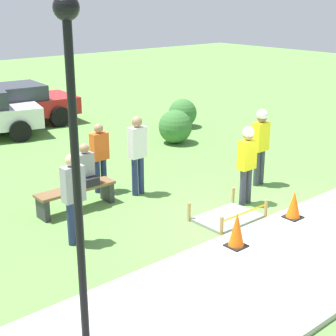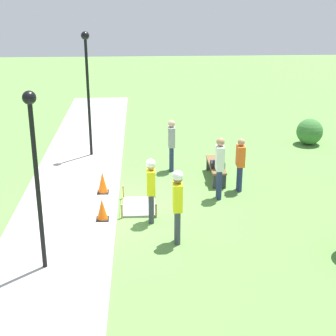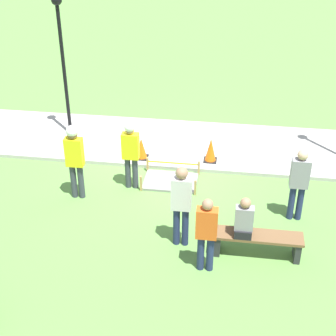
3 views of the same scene
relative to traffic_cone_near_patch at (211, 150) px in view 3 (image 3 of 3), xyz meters
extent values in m
plane|color=#5B8E42|center=(1.14, 0.47, -0.42)|extent=(60.00, 60.00, 0.00)
cube|color=#ADAAA3|center=(1.14, -0.92, -0.37)|extent=(28.00, 2.78, 0.10)
cube|color=gray|center=(0.91, 1.06, -0.39)|extent=(1.31, 0.91, 0.06)
cube|color=tan|center=(0.25, 0.60, -0.22)|extent=(0.05, 0.05, 0.40)
cube|color=tan|center=(1.56, 0.60, -0.22)|extent=(0.05, 0.05, 0.40)
cube|color=tan|center=(0.25, 1.52, -0.22)|extent=(0.05, 0.05, 0.40)
cube|color=tan|center=(1.56, 1.52, -0.22)|extent=(0.05, 0.05, 0.40)
cube|color=yellow|center=(0.91, 0.60, -0.12)|extent=(1.31, 0.00, 0.04)
cube|color=black|center=(0.00, 0.00, -0.31)|extent=(0.34, 0.34, 0.02)
cone|color=orange|center=(0.00, 0.00, 0.02)|extent=(0.29, 0.29, 0.62)
cube|color=black|center=(1.81, 0.10, -0.31)|extent=(0.34, 0.34, 0.02)
cone|color=orange|center=(1.81, 0.10, -0.02)|extent=(0.29, 0.29, 0.55)
cube|color=#2D2D33|center=(-1.98, 3.52, -0.20)|extent=(0.12, 0.40, 0.45)
cube|color=#2D2D33|center=(-0.40, 3.52, -0.20)|extent=(0.12, 0.40, 0.45)
cube|color=brown|center=(-1.19, 3.52, 0.06)|extent=(1.78, 0.44, 0.06)
cube|color=black|center=(-0.88, 3.52, 0.18)|extent=(0.34, 0.44, 0.18)
cube|color=gray|center=(-0.88, 3.60, 0.52)|extent=(0.36, 0.20, 0.50)
sphere|color=#A37A5B|center=(-0.88, 3.60, 0.87)|extent=(0.21, 0.21, 0.21)
cylinder|color=#383D47|center=(1.72, 1.39, -0.01)|extent=(0.14, 0.14, 0.81)
cylinder|color=#383D47|center=(1.90, 1.39, -0.01)|extent=(0.14, 0.14, 0.81)
cube|color=yellow|center=(1.81, 1.39, 0.72)|extent=(0.40, 0.22, 0.64)
sphere|color=#A37A5B|center=(1.81, 1.39, 1.15)|extent=(0.22, 0.22, 0.22)
sphere|color=white|center=(1.81, 1.39, 1.21)|extent=(0.25, 0.25, 0.25)
cylinder|color=#383D47|center=(2.89, 1.99, 0.01)|extent=(0.14, 0.14, 0.87)
cylinder|color=#383D47|center=(3.07, 1.99, 0.01)|extent=(0.14, 0.14, 0.87)
cube|color=yellow|center=(2.98, 1.99, 0.79)|extent=(0.40, 0.22, 0.69)
sphere|color=brown|center=(2.98, 1.99, 1.25)|extent=(0.24, 0.24, 0.24)
sphere|color=white|center=(2.98, 1.99, 1.32)|extent=(0.27, 0.27, 0.27)
cylinder|color=navy|center=(-0.28, 4.09, -0.02)|extent=(0.14, 0.14, 0.79)
cylinder|color=navy|center=(-0.10, 4.09, -0.02)|extent=(0.14, 0.14, 0.79)
cube|color=#E55B1E|center=(-0.19, 4.09, 0.69)|extent=(0.40, 0.22, 0.63)
sphere|color=#A37A5B|center=(-0.19, 4.09, 1.11)|extent=(0.21, 0.21, 0.21)
cylinder|color=navy|center=(0.28, 3.38, 0.03)|extent=(0.14, 0.14, 0.89)
cylinder|color=navy|center=(0.46, 3.38, 0.03)|extent=(0.14, 0.14, 0.89)
cube|color=silver|center=(0.37, 3.38, 0.83)|extent=(0.40, 0.22, 0.71)
sphere|color=#A37A5B|center=(0.37, 3.38, 1.30)|extent=(0.24, 0.24, 0.24)
cylinder|color=navy|center=(-2.11, 2.15, 0.00)|extent=(0.14, 0.14, 0.84)
cylinder|color=navy|center=(-1.93, 2.15, 0.00)|extent=(0.14, 0.14, 0.84)
cube|color=gray|center=(-2.02, 2.15, 0.75)|extent=(0.40, 0.22, 0.67)
sphere|color=tan|center=(-2.02, 2.15, 1.20)|extent=(0.23, 0.23, 0.23)
cylinder|color=black|center=(4.10, -1.00, 1.51)|extent=(0.10, 0.10, 3.67)
sphere|color=black|center=(4.10, -1.00, 3.45)|extent=(0.28, 0.28, 0.28)
camera|label=1|loc=(-6.33, -5.53, 3.95)|focal=55.00mm
camera|label=2|loc=(14.07, 1.17, 5.62)|focal=55.00mm
camera|label=3|loc=(-0.56, 11.75, 6.42)|focal=55.00mm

